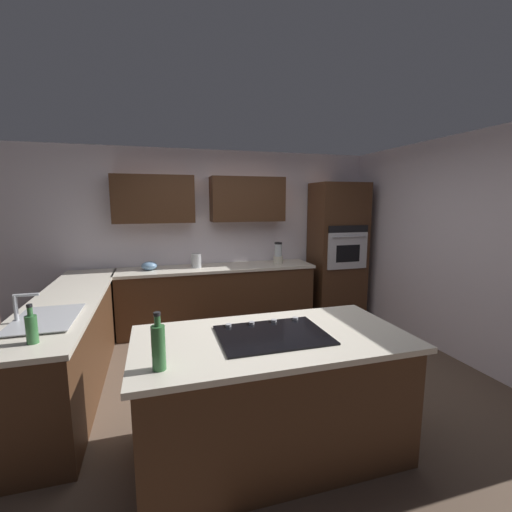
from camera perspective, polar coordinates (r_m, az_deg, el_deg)
ground_plane at (r=3.79m, az=0.26°, el=-20.02°), size 14.00×14.00×0.00m
wall_back at (r=5.32m, az=-6.76°, el=4.59°), size 6.00×0.44×2.60m
wall_left at (r=4.89m, az=27.82°, el=1.62°), size 0.10×4.00×2.60m
lower_cabinets_back at (r=5.17m, az=-6.31°, el=-6.89°), size 2.80×0.60×0.86m
countertop_back at (r=5.06m, az=-6.40°, el=-1.99°), size 2.84×0.64×0.04m
lower_cabinets_side at (r=4.08m, az=-28.22°, el=-12.33°), size 0.60×2.90×0.86m
countertop_side at (r=3.95m, az=-28.71°, el=-6.21°), size 0.64×2.94×0.04m
island_base at (r=2.72m, az=2.68°, el=-22.29°), size 1.85×0.91×0.86m
island_top at (r=2.51m, az=2.75°, el=-13.48°), size 1.93×0.99×0.04m
wall_oven at (r=5.69m, az=13.30°, el=0.94°), size 0.80×0.66×2.13m
sink_unit at (r=3.26m, az=-31.59°, el=-8.79°), size 0.46×0.70×0.23m
cooktop at (r=2.51m, az=2.71°, el=-12.85°), size 0.76×0.56×0.03m
blender at (r=5.30m, az=3.69°, el=0.29°), size 0.15×0.15×0.32m
mixing_bowl at (r=5.00m, az=-17.24°, el=-1.56°), size 0.21×0.21×0.12m
kettle at (r=5.02m, az=-9.84°, el=-0.77°), size 0.15×0.15×0.20m
dish_soap_bottle at (r=2.78m, az=-33.14°, el=-9.94°), size 0.07×0.07×0.27m
oil_bottle at (r=2.07m, az=-15.84°, el=-14.15°), size 0.08×0.08×0.34m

